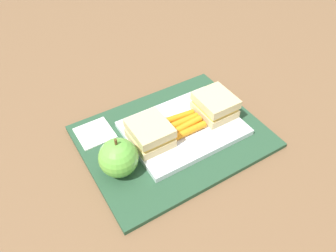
# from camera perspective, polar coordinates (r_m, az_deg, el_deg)

# --- Properties ---
(ground_plane) EXTENTS (2.40, 2.40, 0.00)m
(ground_plane) POSITION_cam_1_polar(r_m,az_deg,el_deg) (0.67, 0.91, -2.17)
(ground_plane) COLOR brown
(lunchbag_mat) EXTENTS (0.36, 0.28, 0.01)m
(lunchbag_mat) POSITION_cam_1_polar(r_m,az_deg,el_deg) (0.67, 0.92, -1.87)
(lunchbag_mat) COLOR #284C33
(lunchbag_mat) RESTS_ON ground_plane
(food_tray) EXTENTS (0.23, 0.17, 0.01)m
(food_tray) POSITION_cam_1_polar(r_m,az_deg,el_deg) (0.67, 2.74, -0.40)
(food_tray) COLOR white
(food_tray) RESTS_ON lunchbag_mat
(sandwich_half_left) EXTENTS (0.07, 0.08, 0.04)m
(sandwich_half_left) POSITION_cam_1_polar(r_m,az_deg,el_deg) (0.68, 8.27, 3.68)
(sandwich_half_left) COLOR #DBC189
(sandwich_half_left) RESTS_ON food_tray
(sandwich_half_right) EXTENTS (0.07, 0.08, 0.04)m
(sandwich_half_right) POSITION_cam_1_polar(r_m,az_deg,el_deg) (0.62, -3.19, -1.25)
(sandwich_half_right) COLOR #DBC189
(sandwich_half_right) RESTS_ON food_tray
(carrot_sticks_bundle) EXTENTS (0.08, 0.06, 0.02)m
(carrot_sticks_bundle) POSITION_cam_1_polar(r_m,az_deg,el_deg) (0.66, 2.78, 0.37)
(carrot_sticks_bundle) COLOR orange
(carrot_sticks_bundle) RESTS_ON food_tray
(apple) EXTENTS (0.07, 0.07, 0.08)m
(apple) POSITION_cam_1_polar(r_m,az_deg,el_deg) (0.58, -8.72, -5.54)
(apple) COLOR #66B742
(apple) RESTS_ON lunchbag_mat
(paper_napkin) EXTENTS (0.07, 0.07, 0.00)m
(paper_napkin) POSITION_cam_1_polar(r_m,az_deg,el_deg) (0.68, -12.75, -1.24)
(paper_napkin) COLOR white
(paper_napkin) RESTS_ON lunchbag_mat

